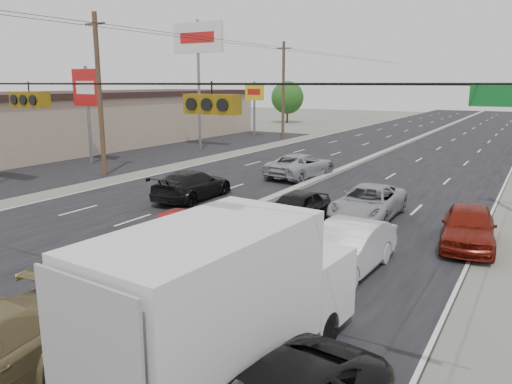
# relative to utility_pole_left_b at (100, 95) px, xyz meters

# --- Properties ---
(ground) EXTENTS (200.00, 200.00, 0.00)m
(ground) POSITION_rel_utility_pole_left_b_xyz_m (12.50, -15.00, -5.11)
(ground) COLOR #606356
(ground) RESTS_ON ground
(road_surface) EXTENTS (20.00, 160.00, 0.02)m
(road_surface) POSITION_rel_utility_pole_left_b_xyz_m (12.50, 15.00, -5.11)
(road_surface) COLOR black
(road_surface) RESTS_ON ground
(center_median) EXTENTS (0.50, 160.00, 0.20)m
(center_median) POSITION_rel_utility_pole_left_b_xyz_m (12.50, 15.00, -5.01)
(center_median) COLOR gray
(center_median) RESTS_ON ground
(strip_mall) EXTENTS (12.00, 42.00, 4.60)m
(strip_mall) POSITION_rel_utility_pole_left_b_xyz_m (-13.50, 10.00, -2.81)
(strip_mall) COLOR tan
(strip_mall) RESTS_ON ground
(parking_lot) EXTENTS (10.00, 42.00, 0.02)m
(parking_lot) POSITION_rel_utility_pole_left_b_xyz_m (-4.50, 10.00, -5.11)
(parking_lot) COLOR black
(parking_lot) RESTS_ON ground
(utility_pole_left_b) EXTENTS (1.60, 0.30, 10.00)m
(utility_pole_left_b) POSITION_rel_utility_pole_left_b_xyz_m (0.00, 0.00, 0.00)
(utility_pole_left_b) COLOR #422D1E
(utility_pole_left_b) RESTS_ON ground
(utility_pole_left_c) EXTENTS (1.60, 0.30, 10.00)m
(utility_pole_left_c) POSITION_rel_utility_pole_left_b_xyz_m (0.00, 25.00, 0.00)
(utility_pole_left_c) COLOR #422D1E
(utility_pole_left_c) RESTS_ON ground
(traffic_signals) EXTENTS (25.00, 0.30, 0.54)m
(traffic_signals) POSITION_rel_utility_pole_left_b_xyz_m (13.90, -15.00, 0.39)
(traffic_signals) COLOR black
(traffic_signals) RESTS_ON ground
(pole_sign_mid) EXTENTS (2.60, 0.25, 7.00)m
(pole_sign_mid) POSITION_rel_utility_pole_left_b_xyz_m (-4.50, 3.00, 0.01)
(pole_sign_mid) COLOR slate
(pole_sign_mid) RESTS_ON ground
(pole_sign_billboard) EXTENTS (5.00, 0.25, 11.00)m
(pole_sign_billboard) POSITION_rel_utility_pole_left_b_xyz_m (-2.00, 13.00, 3.76)
(pole_sign_billboard) COLOR slate
(pole_sign_billboard) RESTS_ON ground
(pole_sign_far) EXTENTS (2.20, 0.25, 6.00)m
(pole_sign_far) POSITION_rel_utility_pole_left_b_xyz_m (-3.50, 25.00, -0.70)
(pole_sign_far) COLOR slate
(pole_sign_far) RESTS_ON ground
(tree_left_far) EXTENTS (4.80, 4.80, 6.12)m
(tree_left_far) POSITION_rel_utility_pole_left_b_xyz_m (-9.50, 45.00, -1.39)
(tree_left_far) COLOR #382619
(tree_left_far) RESTS_ON ground
(box_truck) EXTENTS (2.76, 6.70, 3.32)m
(box_truck) POSITION_rel_utility_pole_left_b_xyz_m (19.19, -14.88, -3.40)
(box_truck) COLOR black
(box_truck) RESTS_ON ground
(red_sedan) EXTENTS (2.12, 4.67, 1.49)m
(red_sedan) POSITION_rel_utility_pole_left_b_xyz_m (13.90, -9.75, -4.36)
(red_sedan) COLOR maroon
(red_sedan) RESTS_ON ground
(queue_car_a) EXTENTS (1.83, 4.27, 1.43)m
(queue_car_a) POSITION_rel_utility_pole_left_b_xyz_m (15.50, -4.16, -4.39)
(queue_car_a) COLOR black
(queue_car_a) RESTS_ON ground
(queue_car_b) EXTENTS (1.90, 4.81, 1.56)m
(queue_car_b) POSITION_rel_utility_pole_left_b_xyz_m (19.20, -8.16, -4.33)
(queue_car_b) COLOR silver
(queue_car_b) RESTS_ON ground
(queue_car_c) EXTENTS (2.44, 5.19, 1.43)m
(queue_car_c) POSITION_rel_utility_pole_left_b_xyz_m (17.78, -1.63, -4.39)
(queue_car_c) COLOR #919497
(queue_car_c) RESTS_ON ground
(queue_car_e) EXTENTS (2.30, 4.64, 1.52)m
(queue_car_e) POSITION_rel_utility_pole_left_b_xyz_m (22.10, -3.51, -4.35)
(queue_car_e) COLOR maroon
(queue_car_e) RESTS_ON ground
(oncoming_near) EXTENTS (2.25, 5.17, 1.48)m
(oncoming_near) POSITION_rel_utility_pole_left_b_xyz_m (8.90, -2.48, -4.37)
(oncoming_near) COLOR black
(oncoming_near) RESTS_ON ground
(oncoming_far) EXTENTS (3.11, 5.68, 1.51)m
(oncoming_far) POSITION_rel_utility_pole_left_b_xyz_m (11.10, 5.77, -4.35)
(oncoming_far) COLOR #999CA0
(oncoming_far) RESTS_ON ground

